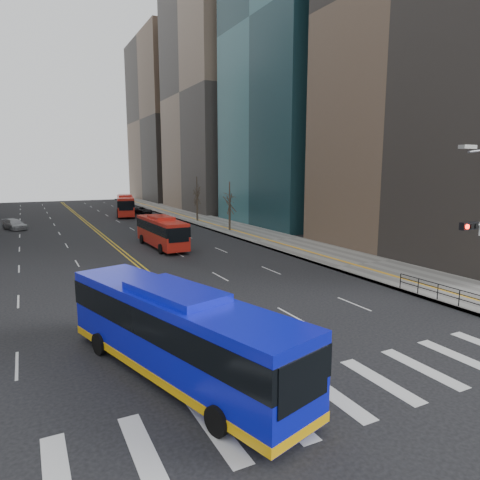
# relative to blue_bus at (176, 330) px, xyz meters

# --- Properties ---
(ground) EXTENTS (220.00, 220.00, 0.00)m
(ground) POSITION_rel_blue_bus_xyz_m (3.51, -4.00, -1.95)
(ground) COLOR black
(sidewalk_right) EXTENTS (7.00, 130.00, 0.15)m
(sidewalk_right) POSITION_rel_blue_bus_xyz_m (21.01, 41.00, -1.87)
(sidewalk_right) COLOR slate
(sidewalk_right) RESTS_ON ground
(crosswalk) EXTENTS (26.70, 4.00, 0.01)m
(crosswalk) POSITION_rel_blue_bus_xyz_m (3.51, -4.00, -1.94)
(crosswalk) COLOR silver
(crosswalk) RESTS_ON ground
(centerline) EXTENTS (0.55, 100.00, 0.01)m
(centerline) POSITION_rel_blue_bus_xyz_m (3.51, 51.00, -1.94)
(centerline) COLOR gold
(centerline) RESTS_ON ground
(office_towers) EXTENTS (83.00, 134.00, 58.00)m
(office_towers) POSITION_rel_blue_bus_xyz_m (3.63, 64.51, 21.98)
(office_towers) COLOR gray
(office_towers) RESTS_ON ground
(pedestrian_railing) EXTENTS (0.06, 6.06, 1.02)m
(pedestrian_railing) POSITION_rel_blue_bus_xyz_m (17.81, 2.00, -1.12)
(pedestrian_railing) COLOR black
(pedestrian_railing) RESTS_ON sidewalk_right
(street_trees) EXTENTS (35.20, 47.20, 7.60)m
(street_trees) POSITION_rel_blue_bus_xyz_m (-3.67, 30.55, 2.93)
(street_trees) COLOR #31251E
(street_trees) RESTS_ON ground
(blue_bus) EXTENTS (6.25, 13.05, 3.71)m
(blue_bus) POSITION_rel_blue_bus_xyz_m (0.00, 0.00, 0.00)
(blue_bus) COLOR #0D15CE
(blue_bus) RESTS_ON ground
(red_bus_near) EXTENTS (2.89, 10.63, 3.37)m
(red_bus_near) POSITION_rel_blue_bus_xyz_m (7.81, 28.27, -0.07)
(red_bus_near) COLOR red
(red_bus_near) RESTS_ON ground
(red_bus_far) EXTENTS (4.98, 12.29, 3.78)m
(red_bus_far) POSITION_rel_blue_bus_xyz_m (11.14, 61.77, 0.15)
(red_bus_far) COLOR red
(red_bus_far) RESTS_ON ground
(car_dark_mid) EXTENTS (2.08, 4.28, 1.41)m
(car_dark_mid) POSITION_rel_blue_bus_xyz_m (13.75, 48.52, -1.24)
(car_dark_mid) COLOR black
(car_dark_mid) RESTS_ON ground
(car_silver) EXTENTS (3.58, 5.25, 1.41)m
(car_silver) POSITION_rel_blue_bus_xyz_m (-6.39, 50.78, -1.24)
(car_silver) COLOR #9B9BA0
(car_silver) RESTS_ON ground
(car_dark_far) EXTENTS (3.56, 5.01, 1.27)m
(car_dark_far) POSITION_rel_blue_bus_xyz_m (14.59, 63.58, -1.31)
(car_dark_far) COLOR black
(car_dark_far) RESTS_ON ground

